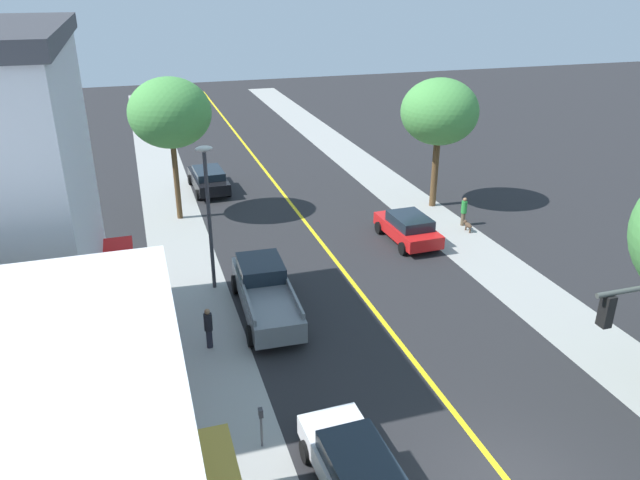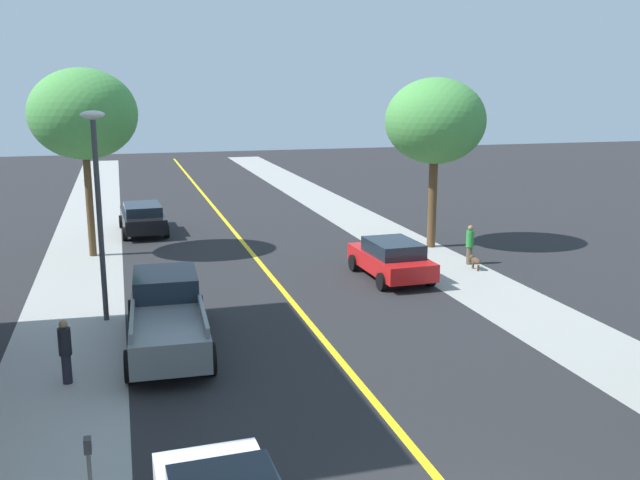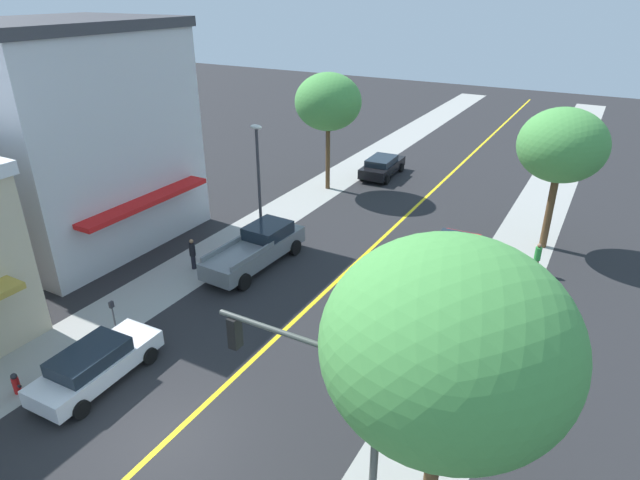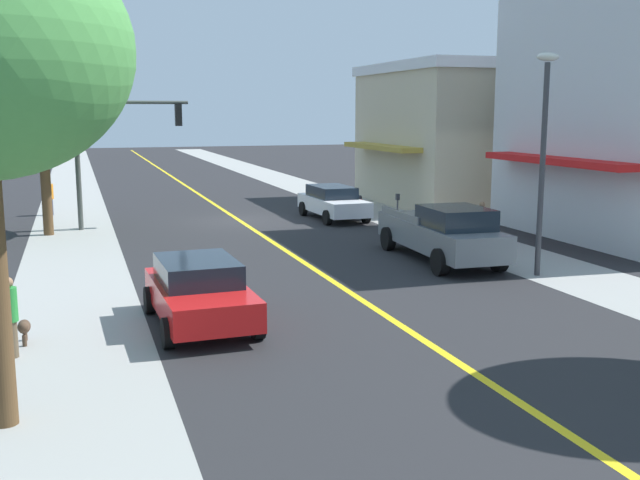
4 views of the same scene
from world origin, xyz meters
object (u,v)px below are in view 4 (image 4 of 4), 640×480
at_px(red_sedan_right_curb, 199,291).
at_px(pedestrian_green_shirt, 10,315).
at_px(traffic_light_mast, 114,136).
at_px(pedestrian_orange_shirt, 49,197).
at_px(pedestrian_black_shirt, 481,223).
at_px(white_sedan_left_curb, 333,202).
at_px(fire_hydrant, 360,204).
at_px(street_tree_right_corner, 40,91).
at_px(small_dog, 24,327).
at_px(parking_meter, 398,204).
at_px(grey_pickup_truck, 442,232).
at_px(street_lamp, 544,140).

xyz_separation_m(red_sedan_right_curb, pedestrian_green_shirt, (3.82, 1.12, 0.08)).
bearing_deg(pedestrian_green_shirt, traffic_light_mast, -63.65).
distance_m(pedestrian_orange_shirt, pedestrian_black_shirt, 19.79).
relative_size(white_sedan_left_curb, pedestrian_green_shirt, 2.98).
xyz_separation_m(pedestrian_green_shirt, pedestrian_black_shirt, (-14.81, -7.75, 0.00)).
bearing_deg(pedestrian_black_shirt, fire_hydrant, 71.92).
height_order(street_tree_right_corner, pedestrian_orange_shirt, street_tree_right_corner).
bearing_deg(pedestrian_orange_shirt, small_dog, -176.37).
bearing_deg(pedestrian_black_shirt, traffic_light_mast, 122.41).
xyz_separation_m(parking_meter, white_sedan_left_curb, (1.98, -2.52, -0.10)).
xyz_separation_m(grey_pickup_truck, pedestrian_black_shirt, (-2.52, -1.91, -0.08)).
relative_size(white_sedan_left_curb, pedestrian_black_shirt, 2.98).
bearing_deg(pedestrian_orange_shirt, fire_hydrant, -100.40).
xyz_separation_m(parking_meter, pedestrian_green_shirt, (14.08, 13.31, -0.02)).
distance_m(fire_hydrant, street_lamp, 14.88).
relative_size(parking_meter, small_dog, 1.84).
relative_size(traffic_light_mast, pedestrian_green_shirt, 3.54).
relative_size(fire_hydrant, pedestrian_green_shirt, 0.51).
height_order(street_tree_right_corner, red_sedan_right_curb, street_tree_right_corner).
height_order(street_lamp, pedestrian_green_shirt, street_lamp).
distance_m(parking_meter, pedestrian_orange_shirt, 15.93).
bearing_deg(fire_hydrant, small_dog, 50.40).
bearing_deg(small_dog, street_tree_right_corner, 178.36).
height_order(parking_meter, traffic_light_mast, traffic_light_mast).
bearing_deg(traffic_light_mast, street_lamp, -49.60).
distance_m(fire_hydrant, traffic_light_mast, 11.74).
bearing_deg(pedestrian_black_shirt, street_lamp, -122.77).
height_order(street_tree_right_corner, fire_hydrant, street_tree_right_corner).
bearing_deg(parking_meter, street_tree_right_corner, -7.76).
height_order(parking_meter, small_dog, parking_meter).
bearing_deg(grey_pickup_truck, traffic_light_mast, -135.19).
relative_size(street_lamp, small_dog, 8.81).
bearing_deg(street_tree_right_corner, white_sedan_left_curb, -176.95).
distance_m(street_lamp, white_sedan_left_curb, 13.22).
bearing_deg(grey_pickup_truck, street_tree_right_corner, -125.43).
bearing_deg(pedestrian_orange_shirt, grey_pickup_truck, -137.83).
bearing_deg(traffic_light_mast, street_tree_right_corner, -160.31).
distance_m(fire_hydrant, small_dog, 21.77).
relative_size(white_sedan_left_curb, small_dog, 6.63).
bearing_deg(red_sedan_right_curb, street_lamp, 99.44).
distance_m(street_lamp, small_dog, 14.43).
bearing_deg(white_sedan_left_curb, street_tree_right_corner, -88.93).
bearing_deg(parking_meter, white_sedan_left_curb, -51.75).
distance_m(fire_hydrant, grey_pickup_truck, 11.89).
xyz_separation_m(fire_hydrant, pedestrian_orange_shirt, (13.90, -3.46, 0.46)).
height_order(traffic_light_mast, small_dog, traffic_light_mast).
bearing_deg(grey_pickup_truck, pedestrian_green_shirt, -62.15).
bearing_deg(red_sedan_right_curb, pedestrian_black_shirt, 119.35).
distance_m(pedestrian_black_shirt, small_dog, 16.20).
relative_size(parking_meter, street_lamp, 0.21).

